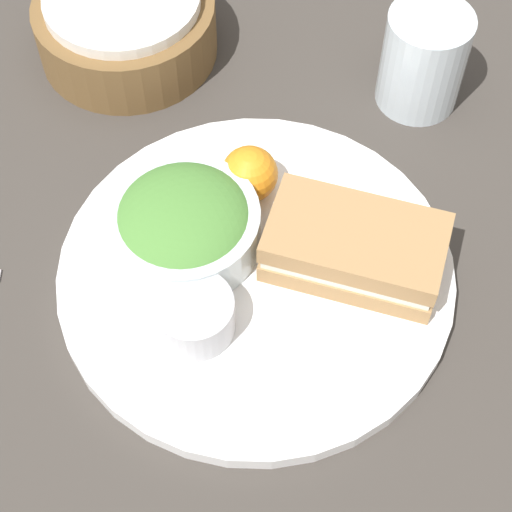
# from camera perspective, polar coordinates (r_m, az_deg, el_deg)

# --- Properties ---
(ground_plane) EXTENTS (4.00, 4.00, 0.00)m
(ground_plane) POSITION_cam_1_polar(r_m,az_deg,el_deg) (0.73, 0.00, -1.53)
(ground_plane) COLOR #3D3833
(plate) EXTENTS (0.34, 0.34, 0.02)m
(plate) POSITION_cam_1_polar(r_m,az_deg,el_deg) (0.73, 0.00, -1.20)
(plate) COLOR white
(plate) RESTS_ON ground_plane
(sandwich) EXTENTS (0.16, 0.13, 0.05)m
(sandwich) POSITION_cam_1_polar(r_m,az_deg,el_deg) (0.71, 6.57, 0.74)
(sandwich) COLOR #A37A4C
(sandwich) RESTS_ON plate
(salad_bowl) EXTENTS (0.13, 0.13, 0.06)m
(salad_bowl) POSITION_cam_1_polar(r_m,az_deg,el_deg) (0.71, -4.81, 2.14)
(salad_bowl) COLOR silver
(salad_bowl) RESTS_ON plate
(dressing_cup) EXTENTS (0.06, 0.06, 0.04)m
(dressing_cup) POSITION_cam_1_polar(r_m,az_deg,el_deg) (0.68, -4.14, -3.96)
(dressing_cup) COLOR #B7B7BC
(dressing_cup) RESTS_ON plate
(orange_wedge) EXTENTS (0.05, 0.05, 0.05)m
(orange_wedge) POSITION_cam_1_polar(r_m,az_deg,el_deg) (0.74, -0.18, 5.50)
(orange_wedge) COLOR orange
(orange_wedge) RESTS_ON plate
(drink_glass) EXTENTS (0.08, 0.08, 0.10)m
(drink_glass) POSITION_cam_1_polar(r_m,az_deg,el_deg) (0.84, 11.10, 12.73)
(drink_glass) COLOR silver
(drink_glass) RESTS_ON ground_plane
(bread_basket) EXTENTS (0.18, 0.18, 0.07)m
(bread_basket) POSITION_cam_1_polar(r_m,az_deg,el_deg) (0.89, -8.67, 15.00)
(bread_basket) COLOR brown
(bread_basket) RESTS_ON ground_plane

